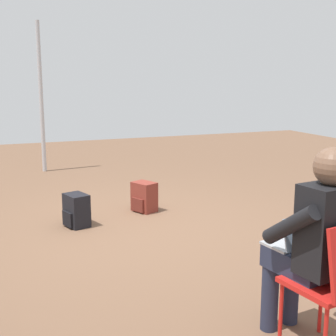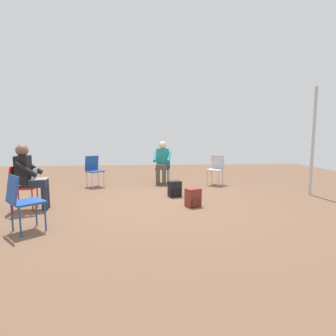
{
  "view_description": "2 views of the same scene",
  "coord_description": "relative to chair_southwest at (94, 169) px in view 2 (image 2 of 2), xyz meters",
  "views": [
    {
      "loc": [
        -1.47,
        -4.58,
        1.62
      ],
      "look_at": [
        0.37,
        0.03,
        0.64
      ],
      "focal_mm": 50.0,
      "sensor_mm": 36.0,
      "label": 1
    },
    {
      "loc": [
        5.34,
        -0.26,
        1.4
      ],
      "look_at": [
        -0.28,
        0.18,
        0.7
      ],
      "focal_mm": 28.0,
      "sensor_mm": 36.0,
      "label": 2
    }
  ],
  "objects": [
    {
      "name": "ground_plane",
      "position": [
        1.97,
        1.74,
        -0.5
      ],
      "size": [
        14.53,
        14.53,
        0.0
      ],
      "primitive_type": "plane",
      "color": "brown"
    },
    {
      "name": "chair_southwest",
      "position": [
        0.0,
        0.0,
        0.0
      ],
      "size": [
        0.58,
        0.57,
        0.85
      ],
      "rotation": [
        0.0,
        0.0,
        -0.93
      ],
      "color": "#1E4799",
      "rests_on": "ground"
    },
    {
      "name": "chair_northwest",
      "position": [
        -0.01,
        3.44,
        0.0
      ],
      "size": [
        0.58,
        0.57,
        0.85
      ],
      "rotation": [
        0.0,
        0.0,
        -2.21
      ],
      "color": "#B7B7BC",
      "rests_on": "ground"
    },
    {
      "name": "chair_west",
      "position": [
        -0.46,
        1.94,
        0.0
      ],
      "size": [
        0.5,
        0.47,
        0.85
      ],
      "rotation": [
        0.0,
        0.0,
        -1.76
      ],
      "color": "#1E4799",
      "rests_on": "ground"
    },
    {
      "name": "chair_south",
      "position": [
        2.29,
        -0.9,
        0.0
      ],
      "size": [
        0.45,
        0.49,
        0.85
      ],
      "rotation": [
        0.0,
        0.0,
        0.14
      ],
      "color": "red",
      "rests_on": "ground"
    },
    {
      "name": "chair_southeast",
      "position": [
        3.48,
        -0.32,
        0.0
      ],
      "size": [
        0.58,
        0.59,
        0.85
      ],
      "rotation": [
        0.0,
        0.0,
        0.75
      ],
      "color": "#1E4799",
      "rests_on": "ground"
    },
    {
      "name": "person_with_laptop",
      "position": [
        2.26,
        -0.73,
        0.2
      ],
      "size": [
        0.54,
        0.56,
        1.24
      ],
      "rotation": [
        0.0,
        0.0,
        0.14
      ],
      "color": "#23283D",
      "rests_on": "ground"
    },
    {
      "name": "person_in_teal",
      "position": [
        -0.29,
        1.91,
        0.2
      ],
      "size": [
        0.57,
        0.56,
        1.24
      ],
      "rotation": [
        0.0,
        0.0,
        -1.76
      ],
      "color": "#4C4233",
      "rests_on": "ground"
    },
    {
      "name": "backpack_near_laptop_user",
      "position": [
        2.27,
        2.38,
        -0.34
      ],
      "size": [
        0.31,
        0.34,
        0.36
      ],
      "rotation": [
        0.0,
        0.0,
        5.14
      ],
      "color": "maroon",
      "rests_on": "ground"
    },
    {
      "name": "backpack_by_empty_chair",
      "position": [
        1.39,
        2.1,
        -0.34
      ],
      "size": [
        0.3,
        0.33,
        0.36
      ],
      "rotation": [
        0.0,
        0.0,
        1.87
      ],
      "color": "black",
      "rests_on": "ground"
    },
    {
      "name": "tent_pole_far",
      "position": [
        1.45,
        5.35,
        0.77
      ],
      "size": [
        0.07,
        0.07,
        2.52
      ],
      "primitive_type": "cylinder",
      "color": "#B2B2B7",
      "rests_on": "ground"
    }
  ]
}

